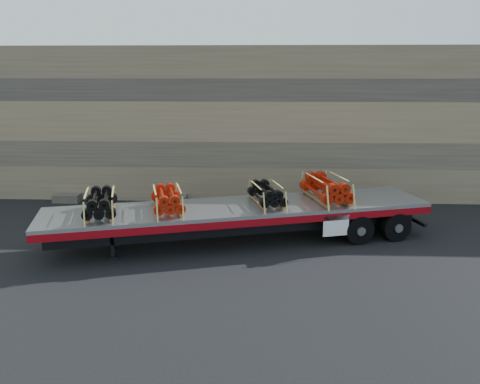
# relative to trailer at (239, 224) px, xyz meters

# --- Properties ---
(ground) EXTENTS (120.00, 120.00, 0.00)m
(ground) POSITION_rel_trailer_xyz_m (-0.25, 0.25, -0.67)
(ground) COLOR black
(ground) RESTS_ON ground
(rock_wall) EXTENTS (44.00, 3.00, 7.00)m
(rock_wall) POSITION_rel_trailer_xyz_m (-0.25, 6.75, 2.83)
(rock_wall) COLOR #7A6B54
(rock_wall) RESTS_ON ground
(trailer) EXTENTS (13.68, 6.09, 1.35)m
(trailer) POSITION_rel_trailer_xyz_m (0.00, 0.00, 0.00)
(trailer) COLOR #A0A3A7
(trailer) RESTS_ON ground
(bundle_front) EXTENTS (1.53, 2.24, 0.73)m
(bundle_front) POSITION_rel_trailer_xyz_m (-4.50, -1.24, 1.04)
(bundle_front) COLOR black
(bundle_front) RESTS_ON trailer
(bundle_midfront) EXTENTS (1.49, 2.18, 0.71)m
(bundle_midfront) POSITION_rel_trailer_xyz_m (-2.40, -0.66, 1.03)
(bundle_midfront) COLOR #A51B08
(bundle_midfront) RESTS_ON trailer
(bundle_midrear) EXTENTS (1.41, 2.07, 0.67)m
(bundle_midrear) POSITION_rel_trailer_xyz_m (0.96, 0.27, 1.01)
(bundle_midrear) COLOR black
(bundle_midrear) RESTS_ON trailer
(bundle_rear) EXTENTS (1.75, 2.57, 0.83)m
(bundle_rear) POSITION_rel_trailer_xyz_m (3.12, 0.86, 1.09)
(bundle_rear) COLOR #A51B08
(bundle_rear) RESTS_ON trailer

